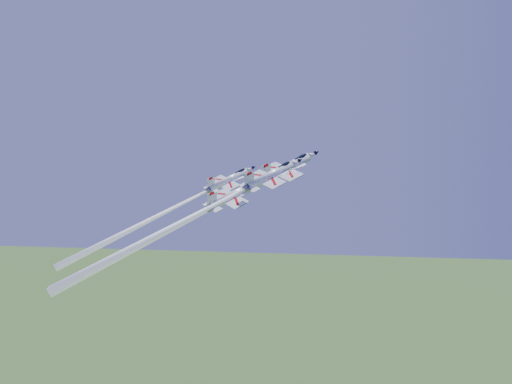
# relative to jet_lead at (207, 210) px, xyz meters

# --- Properties ---
(jet_lead) EXTENTS (35.69, 35.05, 46.12)m
(jet_lead) POSITION_rel_jet_lead_xyz_m (0.00, 0.00, 0.00)
(jet_lead) COLOR white
(jet_left) EXTENTS (27.36, 26.71, 34.18)m
(jet_left) POSITION_rel_jet_lead_xyz_m (-9.23, 4.25, -0.94)
(jet_left) COLOR white
(jet_right) EXTENTS (31.18, 30.49, 39.31)m
(jet_right) POSITION_rel_jet_lead_xyz_m (-0.39, -8.09, 0.53)
(jet_right) COLOR white
(jet_slot) EXTENTS (25.75, 24.56, 27.80)m
(jet_slot) POSITION_rel_jet_lead_xyz_m (-3.69, -4.57, -1.51)
(jet_slot) COLOR white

